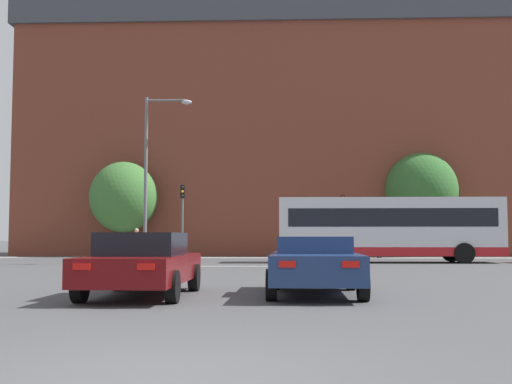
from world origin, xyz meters
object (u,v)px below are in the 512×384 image
bus_crossing_lead (389,228)px  pedestrian_waiting (136,240)px  car_roadster_right (315,265)px  pedestrian_walking_east (379,242)px  traffic_light_far_left (183,209)px  car_saloon_left (143,263)px  street_lamp_junction (153,162)px  traffic_light_far_right (343,216)px

bus_crossing_lead → pedestrian_waiting: bearing=-115.6°
car_roadster_right → pedestrian_walking_east: 25.74m
traffic_light_far_left → pedestrian_waiting: traffic_light_far_left is taller
car_saloon_left → traffic_light_far_left: (-3.02, 25.08, 2.27)m
street_lamp_junction → traffic_light_far_right: bearing=41.0°
bus_crossing_lead → street_lamp_junction: size_ratio=1.38×
bus_crossing_lead → pedestrian_walking_east: size_ratio=6.63×
traffic_light_far_right → street_lamp_junction: size_ratio=0.47×
street_lamp_junction → car_roadster_right: bearing=-66.8°
car_roadster_right → bus_crossing_lead: bus_crossing_lead is taller
traffic_light_far_left → car_roadster_right: bearing=-74.6°
bus_crossing_lead → pedestrian_walking_east: 6.94m
car_saloon_left → bus_crossing_lead: bus_crossing_lead is taller
car_roadster_right → traffic_light_far_right: size_ratio=1.20×
car_saloon_left → car_roadster_right: car_saloon_left is taller
traffic_light_far_right → pedestrian_waiting: bearing=177.2°
traffic_light_far_left → pedestrian_walking_east: traffic_light_far_left is taller
pedestrian_walking_east → car_roadster_right: bearing=-100.4°
traffic_light_far_left → pedestrian_walking_east: size_ratio=2.67×
pedestrian_walking_east → bus_crossing_lead: bearing=-93.3°
car_roadster_right → street_lamp_junction: size_ratio=0.57×
pedestrian_walking_east → car_saloon_left: bearing=-107.9°
car_roadster_right → bus_crossing_lead: (4.70, 18.33, 1.07)m
car_saloon_left → car_roadster_right: size_ratio=1.03×
traffic_light_far_right → pedestrian_walking_east: traffic_light_far_right is taller
pedestrian_waiting → traffic_light_far_right: bearing=84.3°
car_roadster_right → traffic_light_far_right: (3.01, 24.62, 1.92)m
car_saloon_left → pedestrian_walking_east: (8.99, 25.73, 0.26)m
car_saloon_left → pedestrian_walking_east: bearing=71.4°
traffic_light_far_right → street_lamp_junction: 13.28m
car_roadster_right → pedestrian_waiting: bearing=112.1°
traffic_light_far_right → street_lamp_junction: bearing=-139.0°
car_saloon_left → car_roadster_right: bearing=8.7°
traffic_light_far_right → pedestrian_walking_east: bearing=14.3°
traffic_light_far_right → bus_crossing_lead: bearing=-75.0°
bus_crossing_lead → traffic_light_far_right: (-1.69, 6.30, 0.84)m
street_lamp_junction → pedestrian_waiting: (-2.86, 9.21, -3.78)m
street_lamp_junction → pedestrian_walking_east: street_lamp_junction is taller
traffic_light_far_left → street_lamp_junction: size_ratio=0.56×
car_roadster_right → pedestrian_waiting: size_ratio=2.50×
pedestrian_waiting → pedestrian_walking_east: size_ratio=1.09×
traffic_light_far_left → traffic_light_far_right: 9.77m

